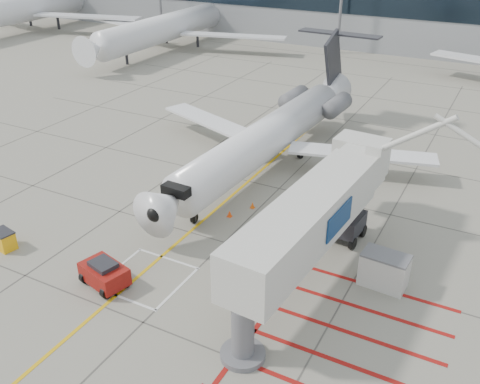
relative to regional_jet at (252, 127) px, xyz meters
The scene contains 10 objects.
ground_plane 13.33m from the regional_jet, 78.72° to the right, with size 260.00×260.00×0.00m, color gray.
regional_jet is the anchor object (origin of this frame).
jet_bridge 13.05m from the regional_jet, 51.00° to the right, with size 8.35×17.62×7.05m, color silver, non-canonical shape.
pushback_tug 15.36m from the regional_jet, 94.22° to the right, with size 2.56×1.60×1.49m, color maroon, non-canonical shape.
spill_bin 17.69m from the regional_jet, 119.97° to the right, with size 1.32×0.88×1.15m, color #EEA60D, non-canonical shape.
baggage_cart 10.84m from the regional_jet, 53.93° to the right, with size 1.90×1.20×1.20m, color slate, non-canonical shape.
ground_power_unit 14.74m from the regional_jet, 34.10° to the right, with size 2.40×1.40×1.90m, color beige, non-canonical shape.
cone_nose 6.92m from the regional_jet, 77.28° to the right, with size 0.33×0.33×0.45m, color #F0450C.
cone_side 5.85m from the regional_jet, 61.93° to the right, with size 0.31×0.31×0.43m, color #E0540B.
bg_aircraft_b 44.73m from the regional_jet, 131.36° to the left, with size 33.15×36.83×11.05m, color silver, non-canonical shape.
Camera 1 is at (13.50, -19.40, 17.61)m, focal length 40.00 mm.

